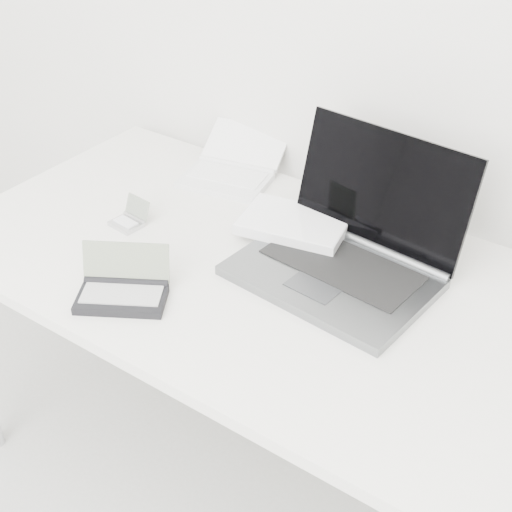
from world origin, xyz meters
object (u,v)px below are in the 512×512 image
Objects in this scene: netbook_open_white at (232,170)px; palmtop_charcoal at (123,289)px; desk at (277,291)px; laptop_large at (336,245)px.

netbook_open_white is 1.44× the size of palmtop_charcoal.
palmtop_charcoal is (0.13, -0.57, 0.00)m from netbook_open_white.
palmtop_charcoal reaches higher than desk.
desk is 0.48m from netbook_open_white.
laptop_large is (0.08, 0.11, 0.09)m from desk.
laptop_large is 0.48m from netbook_open_white.
desk is 4.88× the size of netbook_open_white.
netbook_open_white reaches higher than desk.
laptop_large reaches higher than desk.
laptop_large is at bearing 20.19° from palmtop_charcoal.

